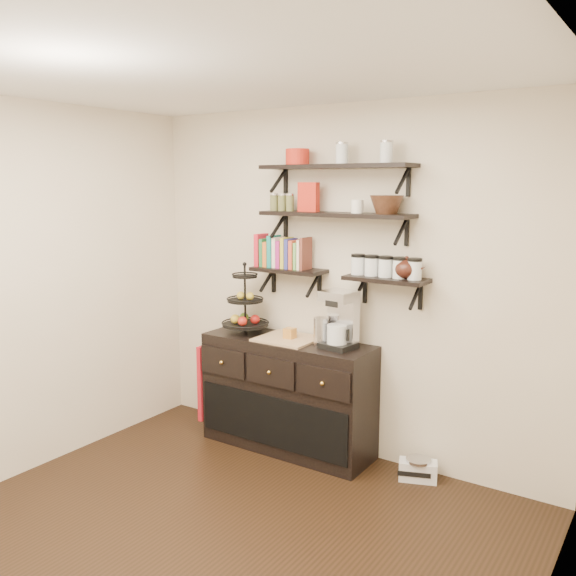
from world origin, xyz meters
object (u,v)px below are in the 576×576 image
Objects in this scene: coffee_maker at (340,320)px; radio at (418,470)px; fruit_stand at (246,310)px; sideboard at (288,394)px.

radio is at bearing 10.31° from coffee_maker.
coffee_maker is 1.46× the size of radio.
radio is (1.50, 0.06, -1.01)m from fruit_stand.
sideboard is 2.51× the size of fruit_stand.
fruit_stand is at bearing -170.96° from coffee_maker.
coffee_maker is at bearing 3.75° from sideboard.
coffee_maker is at bearing 1.67° from fruit_stand.
fruit_stand is at bearing 179.40° from sideboard.
fruit_stand is at bearing 161.23° from radio.
coffee_maker is (0.45, 0.03, 0.65)m from sideboard.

